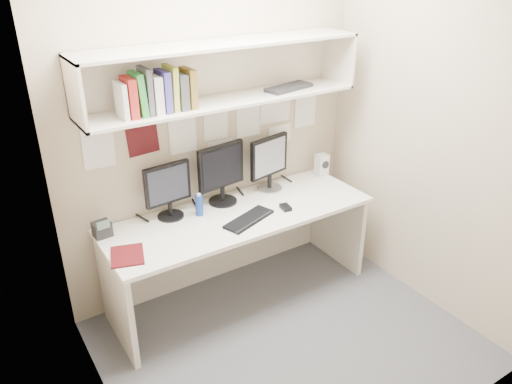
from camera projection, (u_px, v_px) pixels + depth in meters
floor at (288, 342)px, 3.47m from camera, size 2.40×2.00×0.01m
wall_back at (213, 125)px, 3.66m from camera, size 2.40×0.02×2.60m
wall_front at (433, 248)px, 2.15m from camera, size 2.40×0.02×2.60m
wall_left at (88, 226)px, 2.32m from camera, size 0.02×2.00×2.60m
wall_right at (432, 134)px, 3.49m from camera, size 0.02×2.00×2.60m
desk at (240, 254)px, 3.81m from camera, size 2.00×0.70×0.73m
overhead_hutch at (221, 71)px, 3.37m from camera, size 2.00×0.38×0.40m
pinned_papers at (214, 132)px, 3.68m from camera, size 1.92×0.01×0.48m
monitor_left at (168, 188)px, 3.50m from camera, size 0.35×0.19×0.40m
monitor_center at (221, 171)px, 3.70m from camera, size 0.40×0.22×0.46m
monitor_right at (269, 161)px, 3.91m from camera, size 0.37×0.21×0.44m
keyboard at (249, 219)px, 3.54m from camera, size 0.43×0.27×0.02m
mouse at (286, 207)px, 3.69m from camera, size 0.08×0.11×0.03m
speaker at (322, 165)px, 4.22m from camera, size 0.10×0.11×0.19m
blue_bottle at (199, 205)px, 3.58m from camera, size 0.06×0.06×0.17m
maroon_notebook at (127, 255)px, 3.12m from camera, size 0.27×0.29×0.01m
desk_phone at (102, 229)px, 3.32m from camera, size 0.12×0.11×0.14m
book_stack at (157, 92)px, 3.09m from camera, size 0.48×0.18×0.29m
hutch_tray at (289, 87)px, 3.65m from camera, size 0.41×0.22×0.03m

